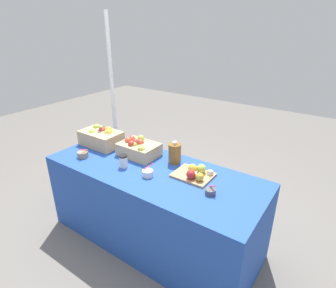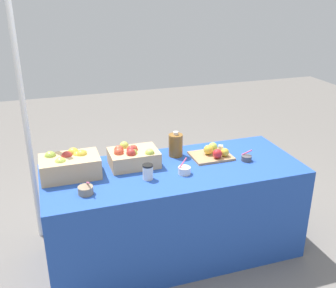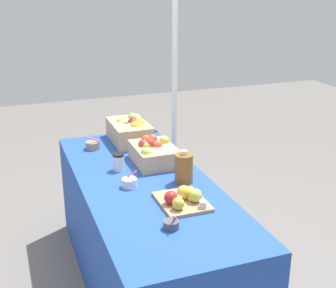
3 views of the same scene
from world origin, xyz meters
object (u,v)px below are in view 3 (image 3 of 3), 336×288
Objects in this scene: apple_crate_left at (130,130)px; sample_bowl_mid at (171,224)px; sample_bowl_near at (129,183)px; tent_pole at (175,94)px; cutting_board_front at (182,199)px; cider_jug at (184,168)px; coffee_cup at (118,162)px; apple_crate_middle at (153,152)px; sample_bowl_far at (93,145)px.

apple_crate_left is 1.31m from sample_bowl_mid.
sample_bowl_near is (0.77, -0.22, -0.06)m from apple_crate_left.
tent_pole reaches higher than apple_crate_left.
tent_pole is (-0.27, 0.45, 0.17)m from apple_crate_left.
sample_bowl_mid is (0.21, -0.14, -0.01)m from cutting_board_front.
cider_jug reaches higher than coffee_cup.
cider_jug is (-0.27, 0.12, 0.06)m from cutting_board_front.
tent_pole is at bearing 138.94° from coffee_cup.
apple_crate_left is 2.04× the size of cider_jug.
apple_crate_middle is 0.36m from cider_jug.
cider_jug is 0.10× the size of tent_pole.
cider_jug is (0.05, 0.32, 0.06)m from sample_bowl_near.
sample_bowl_near is at bearing -147.05° from cutting_board_front.
apple_crate_left is 3.76× the size of coffee_cup.
apple_crate_left reaches higher than sample_bowl_near.
cider_jug is (-0.48, 0.26, 0.07)m from sample_bowl_mid.
coffee_cup is (0.50, -0.22, -0.03)m from apple_crate_left.
cutting_board_front is 0.26m from sample_bowl_mid.
sample_bowl_far is at bearing -77.77° from apple_crate_left.
cutting_board_front is 0.15× the size of tent_pole.
coffee_cup is at bearing -175.92° from sample_bowl_mid.
coffee_cup reaches higher than sample_bowl_mid.
sample_bowl_mid is 1.24m from sample_bowl_far.
sample_bowl_far is (0.06, -0.30, -0.06)m from apple_crate_left.
coffee_cup is (-0.79, -0.06, 0.03)m from sample_bowl_mid.
sample_bowl_mid is 0.04× the size of tent_pole.
tent_pole is at bearing 160.78° from cutting_board_front.
tent_pole is (-1.57, 0.62, 0.23)m from sample_bowl_mid.
sample_bowl_mid is at bearing 4.08° from coffee_cup.
sample_bowl_far reaches higher than cutting_board_front.
sample_bowl_near is at bearing 5.86° from sample_bowl_far.
sample_bowl_near reaches higher than sample_bowl_mid.
apple_crate_middle reaches higher than sample_bowl_near.
sample_bowl_mid is at bearing 6.56° from sample_bowl_near.
cider_jug is at bearing 11.04° from apple_crate_middle.
sample_bowl_near is 1.08× the size of sample_bowl_far.
apple_crate_middle is 1.79× the size of cider_jug.
sample_bowl_mid is 0.87× the size of sample_bowl_far.
cider_jug is at bearing 27.67° from sample_bowl_far.
sample_bowl_far is (-0.70, -0.07, -0.00)m from sample_bowl_near.
coffee_cup reaches higher than sample_bowl_far.
sample_bowl_far is at bearing -65.82° from tent_pole.
sample_bowl_far is 0.44m from coffee_cup.
sample_bowl_near is at bearing -16.22° from apple_crate_left.
cider_jug reaches higher than apple_crate_middle.
apple_crate_middle is at bearing 100.29° from coffee_cup.
sample_bowl_far is at bearing -173.84° from sample_bowl_mid.
apple_crate_middle is at bearing -30.35° from tent_pole.
cider_jug is at bearing 81.84° from sample_bowl_near.
tent_pole reaches higher than sample_bowl_mid.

